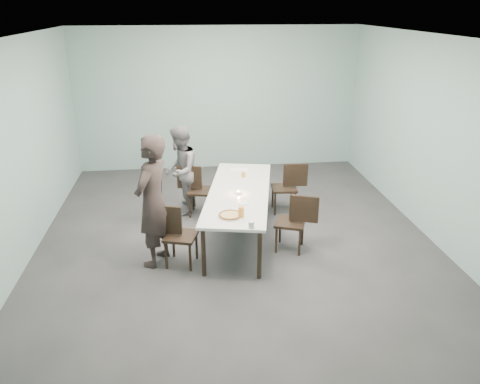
{
  "coord_description": "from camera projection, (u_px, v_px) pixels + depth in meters",
  "views": [
    {
      "loc": [
        -0.69,
        -6.47,
        3.41
      ],
      "look_at": [
        0.0,
        -0.56,
        1.0
      ],
      "focal_mm": 35.0,
      "sensor_mm": 36.0,
      "label": 1
    }
  ],
  "objects": [
    {
      "name": "ground",
      "position": [
        236.0,
        238.0,
        7.31
      ],
      "size": [
        7.0,
        7.0,
        0.0
      ],
      "primitive_type": "plane",
      "color": "#333335",
      "rests_on": "ground"
    },
    {
      "name": "room_shell",
      "position": [
        235.0,
        109.0,
        6.55
      ],
      "size": [
        6.02,
        7.02,
        3.01
      ],
      "color": "#8FB4B2",
      "rests_on": "ground"
    },
    {
      "name": "table",
      "position": [
        239.0,
        195.0,
        7.14
      ],
      "size": [
        1.39,
        2.73,
        0.75
      ],
      "rotation": [
        0.0,
        0.0,
        -0.2
      ],
      "color": "white",
      "rests_on": "ground"
    },
    {
      "name": "chair_near_left",
      "position": [
        175.0,
        231.0,
        6.42
      ],
      "size": [
        0.65,
        0.52,
        0.87
      ],
      "rotation": [
        0.0,
        0.0,
        -0.29
      ],
      "color": "black",
      "rests_on": "ground"
    },
    {
      "name": "chair_far_left",
      "position": [
        196.0,
        187.0,
        7.97
      ],
      "size": [
        0.64,
        0.5,
        0.87
      ],
      "rotation": [
        0.0,
        0.0,
        -0.21
      ],
      "color": "black",
      "rests_on": "ground"
    },
    {
      "name": "chair_near_right",
      "position": [
        296.0,
        219.0,
        6.79
      ],
      "size": [
        0.65,
        0.54,
        0.87
      ],
      "rotation": [
        0.0,
        0.0,
        2.78
      ],
      "color": "black",
      "rests_on": "ground"
    },
    {
      "name": "chair_far_right",
      "position": [
        289.0,
        184.0,
        8.08
      ],
      "size": [
        0.62,
        0.45,
        0.87
      ],
      "rotation": [
        0.0,
        0.0,
        3.08
      ],
      "color": "black",
      "rests_on": "ground"
    },
    {
      "name": "diner_near",
      "position": [
        153.0,
        202.0,
        6.29
      ],
      "size": [
        0.7,
        0.8,
        1.85
      ],
      "primitive_type": "imported",
      "rotation": [
        0.0,
        0.0,
        -2.03
      ],
      "color": "black",
      "rests_on": "ground"
    },
    {
      "name": "diner_far",
      "position": [
        180.0,
        171.0,
        7.94
      ],
      "size": [
        0.72,
        0.85,
        1.53
      ],
      "primitive_type": "imported",
      "rotation": [
        0.0,
        0.0,
        -1.78
      ],
      "color": "slate",
      "rests_on": "ground"
    },
    {
      "name": "pizza",
      "position": [
        230.0,
        215.0,
        6.26
      ],
      "size": [
        0.34,
        0.34,
        0.04
      ],
      "color": "white",
      "rests_on": "table"
    },
    {
      "name": "side_plate",
      "position": [
        243.0,
        202.0,
        6.7
      ],
      "size": [
        0.18,
        0.18,
        0.01
      ],
      "primitive_type": "cylinder",
      "color": "white",
      "rests_on": "table"
    },
    {
      "name": "beer_glass",
      "position": [
        241.0,
        212.0,
        6.21
      ],
      "size": [
        0.08,
        0.08,
        0.15
      ],
      "primitive_type": "cylinder",
      "color": "orange",
      "rests_on": "table"
    },
    {
      "name": "water_tumbler",
      "position": [
        251.0,
        225.0,
        5.94
      ],
      "size": [
        0.08,
        0.08,
        0.09
      ],
      "primitive_type": "cylinder",
      "color": "silver",
      "rests_on": "table"
    },
    {
      "name": "tealight",
      "position": [
        239.0,
        193.0,
        7.01
      ],
      "size": [
        0.06,
        0.06,
        0.05
      ],
      "color": "silver",
      "rests_on": "table"
    },
    {
      "name": "amber_tumbler",
      "position": [
        243.0,
        175.0,
        7.69
      ],
      "size": [
        0.07,
        0.07,
        0.08
      ],
      "primitive_type": "cylinder",
      "color": "orange",
      "rests_on": "table"
    },
    {
      "name": "menu",
      "position": [
        239.0,
        170.0,
        8.01
      ],
      "size": [
        0.34,
        0.27,
        0.01
      ],
      "primitive_type": "cube",
      "rotation": [
        0.0,
        0.0,
        -0.2
      ],
      "color": "silver",
      "rests_on": "table"
    }
  ]
}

